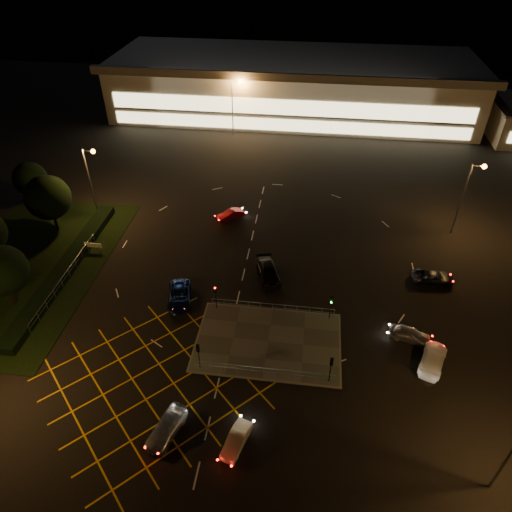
# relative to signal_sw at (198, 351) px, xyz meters

# --- Properties ---
(ground) EXTENTS (180.00, 180.00, 0.00)m
(ground) POSITION_rel_signal_sw_xyz_m (4.00, 5.99, -2.37)
(ground) COLOR black
(ground) RESTS_ON ground
(pedestrian_island) EXTENTS (14.00, 9.00, 0.12)m
(pedestrian_island) POSITION_rel_signal_sw_xyz_m (6.00, 3.99, -2.31)
(pedestrian_island) COLOR #4C4944
(pedestrian_island) RESTS_ON ground
(grass_verge) EXTENTS (18.00, 30.00, 0.08)m
(grass_verge) POSITION_rel_signal_sw_xyz_m (-24.00, 11.99, -2.33)
(grass_verge) COLOR black
(grass_verge) RESTS_ON ground
(hedge) EXTENTS (2.00, 26.00, 1.00)m
(hedge) POSITION_rel_signal_sw_xyz_m (-19.00, 11.99, -1.87)
(hedge) COLOR black
(hedge) RESTS_ON ground
(supermarket) EXTENTS (72.00, 26.50, 10.50)m
(supermarket) POSITION_rel_signal_sw_xyz_m (4.00, 67.95, 2.95)
(supermarket) COLOR beige
(supermarket) RESTS_ON ground
(streetlight_nw) EXTENTS (1.78, 0.56, 10.03)m
(streetlight_nw) POSITION_rel_signal_sw_xyz_m (-19.56, 23.99, 4.20)
(streetlight_nw) COLOR slate
(streetlight_nw) RESTS_ON ground
(streetlight_ne) EXTENTS (1.78, 0.56, 10.03)m
(streetlight_ne) POSITION_rel_signal_sw_xyz_m (28.44, 25.99, 4.20)
(streetlight_ne) COLOR slate
(streetlight_ne) RESTS_ON ground
(streetlight_far_left) EXTENTS (1.78, 0.56, 10.03)m
(streetlight_far_left) POSITION_rel_signal_sw_xyz_m (-5.56, 53.99, 4.20)
(streetlight_far_left) COLOR slate
(streetlight_far_left) RESTS_ON ground
(streetlight_far_right) EXTENTS (1.78, 0.56, 10.03)m
(streetlight_far_right) POSITION_rel_signal_sw_xyz_m (34.44, 55.99, 4.20)
(streetlight_far_right) COLOR slate
(streetlight_far_right) RESTS_ON ground
(signal_sw) EXTENTS (0.28, 0.30, 3.15)m
(signal_sw) POSITION_rel_signal_sw_xyz_m (0.00, 0.00, 0.00)
(signal_sw) COLOR black
(signal_sw) RESTS_ON pedestrian_island
(signal_se) EXTENTS (0.28, 0.30, 3.15)m
(signal_se) POSITION_rel_signal_sw_xyz_m (12.00, 0.00, 0.00)
(signal_se) COLOR black
(signal_se) RESTS_ON pedestrian_island
(signal_nw) EXTENTS (0.28, 0.30, 3.15)m
(signal_nw) POSITION_rel_signal_sw_xyz_m (0.00, 7.99, 0.00)
(signal_nw) COLOR black
(signal_nw) RESTS_ON pedestrian_island
(signal_ne) EXTENTS (0.28, 0.30, 3.15)m
(signal_ne) POSITION_rel_signal_sw_xyz_m (12.00, 7.99, 0.00)
(signal_ne) COLOR black
(signal_ne) RESTS_ON pedestrian_island
(tree_c) EXTENTS (5.76, 5.76, 7.84)m
(tree_c) POSITION_rel_signal_sw_xyz_m (-24.00, 19.99, 2.59)
(tree_c) COLOR black
(tree_c) RESTS_ON ground
(tree_d) EXTENTS (4.68, 4.68, 6.37)m
(tree_d) POSITION_rel_signal_sw_xyz_m (-30.00, 25.99, 1.65)
(tree_d) COLOR black
(tree_d) RESTS_ON ground
(tree_e) EXTENTS (5.40, 5.40, 7.35)m
(tree_e) POSITION_rel_signal_sw_xyz_m (-22.00, 5.99, 2.28)
(tree_e) COLOR black
(tree_e) RESTS_ON ground
(car_near_silver) EXTENTS (3.06, 4.88, 1.55)m
(car_near_silver) POSITION_rel_signal_sw_xyz_m (-1.23, -6.86, -1.59)
(car_near_silver) COLOR #BABEC2
(car_near_silver) RESTS_ON ground
(car_queue_white) EXTENTS (2.29, 3.94, 1.23)m
(car_queue_white) POSITION_rel_signal_sw_xyz_m (4.62, -7.11, -1.75)
(car_queue_white) COLOR white
(car_queue_white) RESTS_ON ground
(car_left_blue) EXTENTS (3.48, 5.58, 1.44)m
(car_left_blue) POSITION_rel_signal_sw_xyz_m (-4.28, 8.73, -1.65)
(car_left_blue) COLOR #0D1F4F
(car_left_blue) RESTS_ON ground
(car_far_dkgrey) EXTENTS (3.73, 5.75, 1.55)m
(car_far_dkgrey) POSITION_rel_signal_sw_xyz_m (4.96, 13.89, -1.59)
(car_far_dkgrey) COLOR black
(car_far_dkgrey) RESTS_ON ground
(car_right_silver) EXTENTS (4.29, 2.62, 1.37)m
(car_right_silver) POSITION_rel_signal_sw_xyz_m (19.94, 6.23, -1.68)
(car_right_silver) COLOR silver
(car_right_silver) RESTS_ON ground
(car_circ_red) EXTENTS (3.75, 3.23, 1.22)m
(car_circ_red) POSITION_rel_signal_sw_xyz_m (-1.54, 25.72, -1.76)
(car_circ_red) COLOR maroon
(car_circ_red) RESTS_ON ground
(car_east_grey) EXTENTS (4.75, 2.31, 1.30)m
(car_east_grey) POSITION_rel_signal_sw_xyz_m (23.80, 15.59, -1.72)
(car_east_grey) COLOR black
(car_east_grey) RESTS_ON ground
(car_approach_white) EXTENTS (3.72, 5.44, 1.46)m
(car_approach_white) POSITION_rel_signal_sw_xyz_m (21.68, 3.30, -1.64)
(car_approach_white) COLOR white
(car_approach_white) RESTS_ON ground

